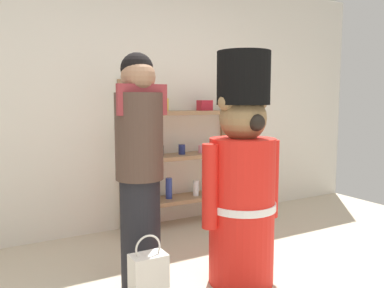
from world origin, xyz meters
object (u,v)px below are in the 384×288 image
(merchandise_shelf, at_px, (181,154))
(teddy_bear_guard, at_px, (242,180))
(person_shopper, at_px, (140,167))
(shopping_bag, at_px, (149,284))

(merchandise_shelf, relative_size, teddy_bear_guard, 0.92)
(teddy_bear_guard, xyz_separation_m, person_shopper, (-0.66, 0.25, 0.11))
(merchandise_shelf, height_order, person_shopper, person_shopper)
(teddy_bear_guard, relative_size, shopping_bag, 3.21)
(teddy_bear_guard, xyz_separation_m, shopping_bag, (-0.75, -0.10, -0.54))
(merchandise_shelf, bearing_deg, shopping_bag, -124.03)
(merchandise_shelf, relative_size, shopping_bag, 2.97)
(merchandise_shelf, xyz_separation_m, person_shopper, (-0.90, -1.12, 0.11))
(merchandise_shelf, distance_m, shopping_bag, 1.85)
(teddy_bear_guard, height_order, person_shopper, teddy_bear_guard)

